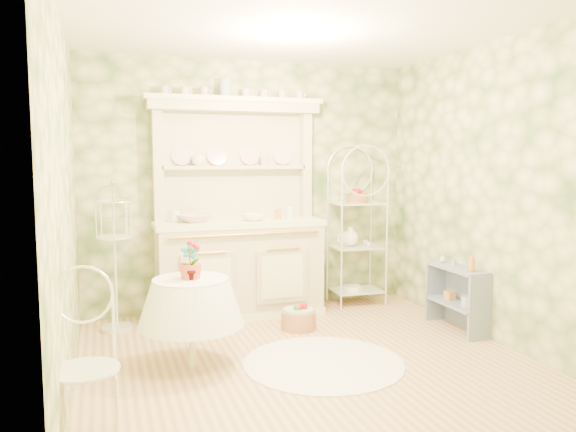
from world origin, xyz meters
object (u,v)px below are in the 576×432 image
object	(u,v)px
bakers_rack	(357,231)
round_table	(192,326)
cafe_chair	(84,361)
kitchen_dresser	(239,207)
side_shelf	(457,299)
floor_basket	(298,320)
birdcage_stand	(115,261)

from	to	relation	value
bakers_rack	round_table	xyz separation A→B (m)	(-2.09, -1.38, -0.50)
cafe_chair	bakers_rack	bearing A→B (deg)	43.76
kitchen_dresser	round_table	xyz separation A→B (m)	(-0.71, -1.32, -0.82)
side_shelf	round_table	bearing A→B (deg)	-177.44
floor_basket	round_table	bearing A→B (deg)	-149.99
bakers_rack	cafe_chair	distance (m)	3.76
bakers_rack	birdcage_stand	distance (m)	2.64
cafe_chair	birdcage_stand	world-z (taller)	birdcage_stand
floor_basket	side_shelf	bearing A→B (deg)	-18.66
cafe_chair	kitchen_dresser	bearing A→B (deg)	61.53
side_shelf	round_table	size ratio (longest dim) A/B	1.07
kitchen_dresser	bakers_rack	xyz separation A→B (m)	(1.38, 0.05, -0.31)
kitchen_dresser	bakers_rack	bearing A→B (deg)	2.18
kitchen_dresser	round_table	size ratio (longest dim) A/B	3.50
cafe_chair	side_shelf	bearing A→B (deg)	23.31
kitchen_dresser	side_shelf	world-z (taller)	kitchen_dresser
side_shelf	round_table	xyz separation A→B (m)	(-2.59, -0.16, 0.03)
kitchen_dresser	cafe_chair	size ratio (longest dim) A/B	2.27
birdcage_stand	round_table	bearing A→B (deg)	-65.29
round_table	cafe_chair	size ratio (longest dim) A/B	0.65
cafe_chair	floor_basket	xyz separation A→B (m)	(1.91, 1.70, -0.41)
kitchen_dresser	bakers_rack	distance (m)	1.42
kitchen_dresser	floor_basket	size ratio (longest dim) A/B	7.83
birdcage_stand	cafe_chair	bearing A→B (deg)	-95.89
round_table	side_shelf	bearing A→B (deg)	3.62
bakers_rack	floor_basket	xyz separation A→B (m)	(-0.96, -0.72, -0.74)
floor_basket	bakers_rack	bearing A→B (deg)	36.98
side_shelf	floor_basket	distance (m)	1.55
side_shelf	floor_basket	size ratio (longest dim) A/B	2.40
bakers_rack	floor_basket	size ratio (longest dim) A/B	5.68
birdcage_stand	side_shelf	bearing A→B (deg)	-17.94
side_shelf	cafe_chair	bearing A→B (deg)	-161.35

